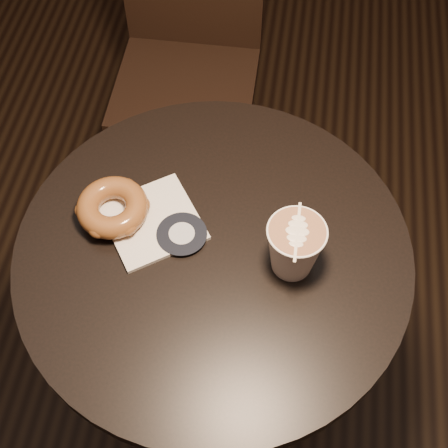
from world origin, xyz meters
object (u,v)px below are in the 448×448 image
at_px(cafe_table, 215,298).
at_px(chair, 189,34).
at_px(latte_cup, 294,248).
at_px(pastry_bag, 153,221).
at_px(doughnut, 112,207).

distance_m(cafe_table, chair, 0.80).
bearing_deg(chair, latte_cup, -68.06).
distance_m(chair, pastry_bag, 0.77).
distance_m(pastry_bag, latte_cup, 0.26).
height_order(cafe_table, doughnut, doughnut).
xyz_separation_m(cafe_table, latte_cup, (0.14, -0.01, 0.25)).
height_order(cafe_table, chair, chair).
xyz_separation_m(cafe_table, pastry_bag, (-0.12, 0.04, 0.20)).
bearing_deg(cafe_table, chair, 103.73).
bearing_deg(latte_cup, pastry_bag, 168.91).
xyz_separation_m(pastry_bag, doughnut, (-0.07, 0.00, 0.02)).
bearing_deg(chair, cafe_table, -76.88).
relative_size(cafe_table, latte_cup, 6.86).
relative_size(cafe_table, doughnut, 5.85).
xyz_separation_m(cafe_table, chair, (-0.19, 0.78, -0.01)).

